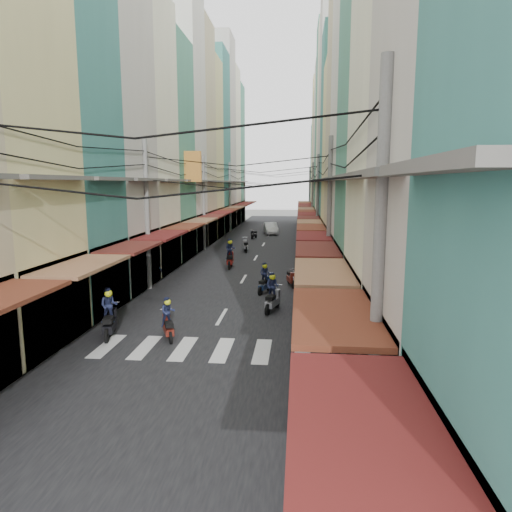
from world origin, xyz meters
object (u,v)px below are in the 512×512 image
Objects in this scene: white_car at (271,234)px; bicycle at (363,314)px; traffic_sign at (360,279)px; market_umbrella at (375,294)px.

white_car reaches higher than bicycle.
bicycle is at bearing 76.88° from traffic_sign.
white_car is 1.81× the size of market_umbrella.
market_umbrella is (5.69, -37.48, 2.26)m from white_car.
bicycle is 0.70× the size of market_umbrella.
traffic_sign is (-0.01, 3.49, -0.23)m from market_umbrella.
white_car is at bearing 98.63° from market_umbrella.
bicycle is (6.13, -32.04, 0.00)m from white_car.
white_car is 34.53m from traffic_sign.
market_umbrella is at bearing 176.15° from bicycle.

